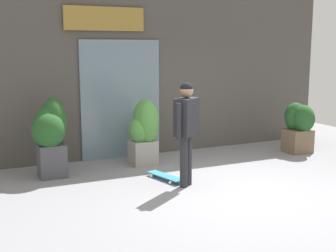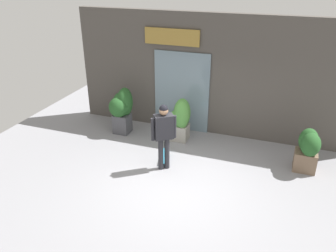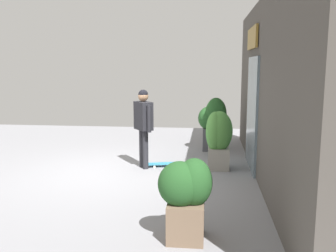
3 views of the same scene
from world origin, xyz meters
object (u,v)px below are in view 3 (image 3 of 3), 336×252
at_px(skateboard, 165,164).
at_px(planter_box_left, 213,120).
at_px(skateboarder, 143,120).
at_px(planter_box_right, 218,137).
at_px(planter_box_mid, 186,195).

xyz_separation_m(skateboard, planter_box_left, (-1.77, 1.06, 0.75)).
distance_m(skateboarder, skateboard, 1.13).
xyz_separation_m(skateboard, planter_box_right, (0.08, 1.16, 0.66)).
bearing_deg(skateboard, skateboarder, -175.02).
bearing_deg(planter_box_left, skateboarder, -38.36).
relative_size(skateboard, planter_box_right, 0.66).
relative_size(skateboarder, skateboard, 2.06).
xyz_separation_m(planter_box_right, planter_box_mid, (3.47, -0.47, -0.10)).
bearing_deg(planter_box_mid, skateboard, -169.06).
bearing_deg(skateboard, planter_box_left, 44.57).
relative_size(planter_box_right, planter_box_mid, 1.18).
distance_m(planter_box_left, planter_box_right, 1.85).
height_order(skateboarder, planter_box_mid, skateboarder).
height_order(skateboarder, planter_box_left, skateboarder).
distance_m(skateboard, planter_box_mid, 3.66).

